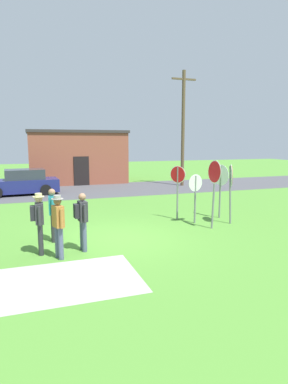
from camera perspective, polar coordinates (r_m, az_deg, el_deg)
ground_plane at (r=10.64m, az=-4.68°, el=-8.29°), size 80.00×80.00×0.00m
street_asphalt at (r=21.23m, az=-12.10°, el=0.17°), size 60.00×6.40×0.01m
concrete_path at (r=7.83m, az=-13.08°, el=-14.91°), size 3.20×2.40×0.01m
building_background at (r=26.20m, az=-11.84°, el=6.18°), size 7.32×5.20×3.99m
utility_pole at (r=23.43m, az=6.92°, el=11.39°), size 1.80×0.24×8.03m
parked_car_on_street at (r=20.71m, az=-20.77°, el=1.49°), size 4.42×2.25×1.51m
stop_sign_leaning_left at (r=13.03m, az=5.96°, el=1.52°), size 0.41×0.58×2.19m
stop_sign_low_front at (r=12.71m, az=15.09°, el=1.56°), size 0.44×0.76×2.30m
stop_sign_nearest at (r=12.55m, az=9.05°, el=0.27°), size 0.64×0.18×1.91m
stop_sign_leaning_right at (r=11.81m, az=12.29°, el=1.78°), size 0.16×0.82×2.49m
stop_sign_rear_left at (r=13.59m, az=13.37°, el=1.83°), size 0.21×0.83×2.22m
person_with_sunhat at (r=10.55m, az=-15.85°, el=-3.42°), size 0.23×0.57×1.69m
person_in_dark_shirt at (r=9.44m, az=-10.90°, el=-4.47°), size 0.38×0.57×1.69m
person_holding_notes at (r=8.95m, az=-14.90°, el=-5.33°), size 0.32×0.55×1.74m
person_near_signs at (r=9.44m, az=-18.10°, el=-4.58°), size 0.40×0.57×1.74m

